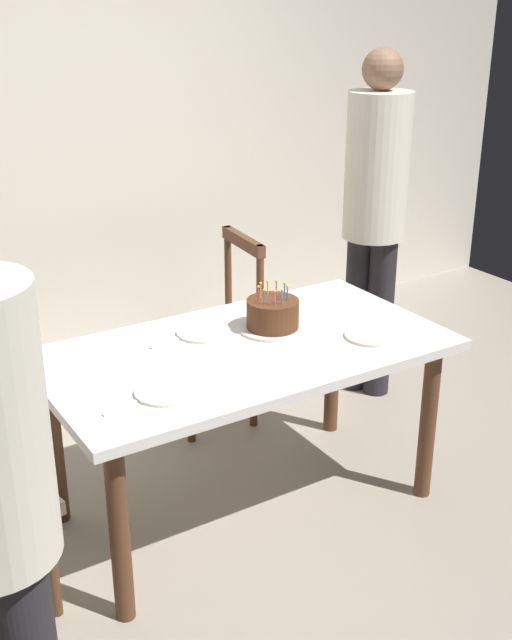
{
  "coord_description": "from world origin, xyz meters",
  "views": [
    {
      "loc": [
        -1.47,
        -2.43,
        2.03
      ],
      "look_at": [
        0.05,
        0.0,
        0.85
      ],
      "focal_mm": 44.55,
      "sensor_mm": 36.0,
      "label": 1
    }
  ],
  "objects_px": {
    "plate_near_celebrant": "(166,392)",
    "plate_far_side": "(204,332)",
    "birthday_cake": "(273,316)",
    "person_guest": "(375,206)",
    "chair_spindle_back": "(213,335)",
    "dining_table": "(245,368)",
    "plate_near_guest": "(372,336)"
  },
  "relations": [
    {
      "from": "birthday_cake",
      "to": "plate_near_guest",
      "type": "distance_m",
      "value": 0.41
    },
    {
      "from": "plate_near_celebrant",
      "to": "plate_far_side",
      "type": "height_order",
      "value": "same"
    },
    {
      "from": "dining_table",
      "to": "plate_near_guest",
      "type": "height_order",
      "value": "plate_near_guest"
    },
    {
      "from": "plate_near_celebrant",
      "to": "plate_far_side",
      "type": "distance_m",
      "value": 0.53
    },
    {
      "from": "dining_table",
      "to": "plate_far_side",
      "type": "xyz_separation_m",
      "value": [
        -0.08,
        0.19,
        0.1
      ]
    },
    {
      "from": "birthday_cake",
      "to": "plate_near_celebrant",
      "type": "xyz_separation_m",
      "value": [
        -0.62,
        -0.28,
        -0.06
      ]
    },
    {
      "from": "birthday_cake",
      "to": "person_guest",
      "type": "relative_size",
      "value": 0.16
    },
    {
      "from": "plate_near_guest",
      "to": "chair_spindle_back",
      "type": "distance_m",
      "value": 1.01
    },
    {
      "from": "dining_table",
      "to": "chair_spindle_back",
      "type": "xyz_separation_m",
      "value": [
        0.27,
        0.75,
        -0.2
      ]
    },
    {
      "from": "birthday_cake",
      "to": "person_guest",
      "type": "xyz_separation_m",
      "value": [
        0.95,
        0.5,
        0.22
      ]
    },
    {
      "from": "person_guest",
      "to": "plate_near_guest",
      "type": "bearing_deg",
      "value": -129.7
    },
    {
      "from": "plate_near_celebrant",
      "to": "person_guest",
      "type": "height_order",
      "value": "person_guest"
    },
    {
      "from": "person_guest",
      "to": "plate_near_celebrant",
      "type": "bearing_deg",
      "value": -153.53
    },
    {
      "from": "birthday_cake",
      "to": "chair_spindle_back",
      "type": "bearing_deg",
      "value": 82.66
    },
    {
      "from": "chair_spindle_back",
      "to": "person_guest",
      "type": "bearing_deg",
      "value": -10.76
    },
    {
      "from": "plate_near_celebrant",
      "to": "dining_table",
      "type": "bearing_deg",
      "value": 23.87
    },
    {
      "from": "dining_table",
      "to": "birthday_cake",
      "type": "xyz_separation_m",
      "value": [
        0.18,
        0.08,
        0.16
      ]
    },
    {
      "from": "plate_near_celebrant",
      "to": "person_guest",
      "type": "bearing_deg",
      "value": 26.47
    },
    {
      "from": "dining_table",
      "to": "plate_near_celebrant",
      "type": "xyz_separation_m",
      "value": [
        -0.44,
        -0.19,
        0.1
      ]
    },
    {
      "from": "chair_spindle_back",
      "to": "person_guest",
      "type": "height_order",
      "value": "person_guest"
    },
    {
      "from": "plate_near_celebrant",
      "to": "plate_near_guest",
      "type": "xyz_separation_m",
      "value": [
        0.92,
        0.0,
        0.0
      ]
    },
    {
      "from": "chair_spindle_back",
      "to": "birthday_cake",
      "type": "bearing_deg",
      "value": -97.34
    },
    {
      "from": "dining_table",
      "to": "person_guest",
      "type": "height_order",
      "value": "person_guest"
    },
    {
      "from": "plate_far_side",
      "to": "chair_spindle_back",
      "type": "xyz_separation_m",
      "value": [
        0.35,
        0.56,
        -0.3
      ]
    },
    {
      "from": "plate_far_side",
      "to": "person_guest",
      "type": "distance_m",
      "value": 1.3
    },
    {
      "from": "plate_near_guest",
      "to": "plate_near_celebrant",
      "type": "bearing_deg",
      "value": 180.0
    },
    {
      "from": "dining_table",
      "to": "plate_near_celebrant",
      "type": "relative_size",
      "value": 7.27
    },
    {
      "from": "dining_table",
      "to": "chair_spindle_back",
      "type": "distance_m",
      "value": 0.82
    },
    {
      "from": "plate_near_celebrant",
      "to": "plate_near_guest",
      "type": "distance_m",
      "value": 0.92
    },
    {
      "from": "dining_table",
      "to": "chair_spindle_back",
      "type": "relative_size",
      "value": 1.68
    },
    {
      "from": "dining_table",
      "to": "birthday_cake",
      "type": "bearing_deg",
      "value": 24.25
    },
    {
      "from": "plate_far_side",
      "to": "plate_near_guest",
      "type": "bearing_deg",
      "value": -34.81
    }
  ]
}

